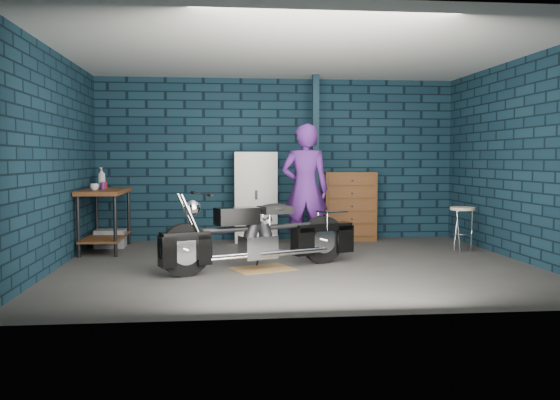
{
  "coord_description": "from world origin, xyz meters",
  "views": [
    {
      "loc": [
        -0.98,
        -7.46,
        1.36
      ],
      "look_at": [
        -0.19,
        0.3,
        0.82
      ],
      "focal_mm": 38.0,
      "sensor_mm": 36.0,
      "label": 1
    }
  ],
  "objects_px": {
    "storage_bin": "(110,239)",
    "locker": "(255,197)",
    "shop_stool": "(462,229)",
    "motorcycle": "(262,230)",
    "workbench": "(105,220)",
    "tool_chest": "(349,206)",
    "person": "(305,189)"
  },
  "relations": [
    {
      "from": "motorcycle",
      "to": "storage_bin",
      "type": "xyz_separation_m",
      "value": [
        -2.19,
        2.01,
        -0.35
      ]
    },
    {
      "from": "storage_bin",
      "to": "shop_stool",
      "type": "distance_m",
      "value": 5.31
    },
    {
      "from": "person",
      "to": "shop_stool",
      "type": "xyz_separation_m",
      "value": [
        2.34,
        0.01,
        -0.6
      ]
    },
    {
      "from": "locker",
      "to": "storage_bin",
      "type": "bearing_deg",
      "value": -168.98
    },
    {
      "from": "tool_chest",
      "to": "person",
      "type": "bearing_deg",
      "value": -124.77
    },
    {
      "from": "tool_chest",
      "to": "workbench",
      "type": "bearing_deg",
      "value": -169.59
    },
    {
      "from": "tool_chest",
      "to": "shop_stool",
      "type": "distance_m",
      "value": 1.96
    },
    {
      "from": "storage_bin",
      "to": "tool_chest",
      "type": "xyz_separation_m",
      "value": [
        3.82,
        0.44,
        0.43
      ]
    },
    {
      "from": "person",
      "to": "storage_bin",
      "type": "bearing_deg",
      "value": -10.74
    },
    {
      "from": "tool_chest",
      "to": "shop_stool",
      "type": "bearing_deg",
      "value": -43.52
    },
    {
      "from": "motorcycle",
      "to": "locker",
      "type": "bearing_deg",
      "value": 66.28
    },
    {
      "from": "person",
      "to": "storage_bin",
      "type": "relative_size",
      "value": 4.16
    },
    {
      "from": "locker",
      "to": "shop_stool",
      "type": "distance_m",
      "value": 3.28
    },
    {
      "from": "workbench",
      "to": "shop_stool",
      "type": "bearing_deg",
      "value": -6.84
    },
    {
      "from": "tool_chest",
      "to": "locker",
      "type": "bearing_deg",
      "value": 180.0
    },
    {
      "from": "tool_chest",
      "to": "shop_stool",
      "type": "xyz_separation_m",
      "value": [
        1.41,
        -1.34,
        -0.24
      ]
    },
    {
      "from": "person",
      "to": "tool_chest",
      "type": "distance_m",
      "value": 1.67
    },
    {
      "from": "storage_bin",
      "to": "locker",
      "type": "relative_size",
      "value": 0.3
    },
    {
      "from": "workbench",
      "to": "shop_stool",
      "type": "distance_m",
      "value": 5.29
    },
    {
      "from": "person",
      "to": "storage_bin",
      "type": "height_order",
      "value": "person"
    },
    {
      "from": "workbench",
      "to": "motorcycle",
      "type": "distance_m",
      "value": 2.82
    },
    {
      "from": "motorcycle",
      "to": "person",
      "type": "distance_m",
      "value": 1.38
    },
    {
      "from": "workbench",
      "to": "storage_bin",
      "type": "relative_size",
      "value": 3.14
    },
    {
      "from": "workbench",
      "to": "locker",
      "type": "bearing_deg",
      "value": 17.21
    },
    {
      "from": "tool_chest",
      "to": "shop_stool",
      "type": "relative_size",
      "value": 1.75
    },
    {
      "from": "shop_stool",
      "to": "tool_chest",
      "type": "bearing_deg",
      "value": 136.48
    },
    {
      "from": "person",
      "to": "shop_stool",
      "type": "height_order",
      "value": "person"
    },
    {
      "from": "locker",
      "to": "tool_chest",
      "type": "xyz_separation_m",
      "value": [
        1.56,
        0.0,
        -0.16
      ]
    },
    {
      "from": "person",
      "to": "workbench",
      "type": "bearing_deg",
      "value": -5.73
    },
    {
      "from": "person",
      "to": "storage_bin",
      "type": "distance_m",
      "value": 3.13
    },
    {
      "from": "storage_bin",
      "to": "shop_stool",
      "type": "relative_size",
      "value": 0.68
    },
    {
      "from": "motorcycle",
      "to": "tool_chest",
      "type": "xyz_separation_m",
      "value": [
        1.63,
        2.45,
        0.08
      ]
    }
  ]
}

